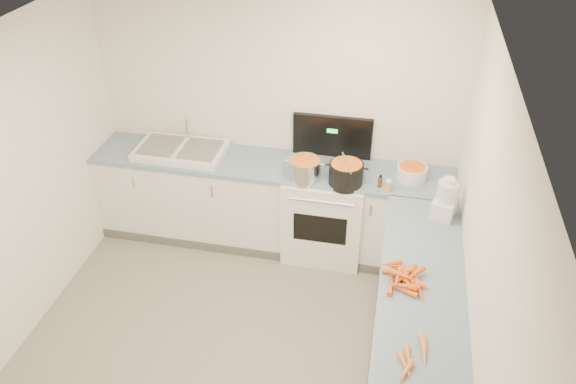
% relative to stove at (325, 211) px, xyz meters
% --- Properties ---
extents(floor, '(3.50, 4.00, 0.00)m').
position_rel_stove_xyz_m(floor, '(-0.55, -1.69, -0.47)').
color(floor, gray).
rests_on(floor, ground).
extents(ceiling, '(3.50, 4.00, 0.00)m').
position_rel_stove_xyz_m(ceiling, '(-0.55, -1.69, 2.03)').
color(ceiling, white).
rests_on(ceiling, ground).
extents(wall_back, '(3.50, 0.00, 2.50)m').
position_rel_stove_xyz_m(wall_back, '(-0.55, 0.31, 0.78)').
color(wall_back, white).
rests_on(wall_back, ground).
extents(wall_right, '(0.00, 4.00, 2.50)m').
position_rel_stove_xyz_m(wall_right, '(1.20, -1.69, 0.78)').
color(wall_right, white).
rests_on(wall_right, ground).
extents(counter_back, '(3.50, 0.62, 0.94)m').
position_rel_stove_xyz_m(counter_back, '(-0.55, 0.01, -0.00)').
color(counter_back, white).
rests_on(counter_back, ground).
extents(counter_right, '(0.62, 2.20, 0.94)m').
position_rel_stove_xyz_m(counter_right, '(0.90, -1.39, -0.00)').
color(counter_right, white).
rests_on(counter_right, ground).
extents(stove, '(0.76, 0.65, 1.36)m').
position_rel_stove_xyz_m(stove, '(0.00, 0.00, 0.00)').
color(stove, white).
rests_on(stove, ground).
extents(sink, '(0.86, 0.52, 0.31)m').
position_rel_stove_xyz_m(sink, '(-1.45, 0.02, 0.50)').
color(sink, white).
rests_on(sink, counter_back).
extents(steel_pot, '(0.34, 0.34, 0.21)m').
position_rel_stove_xyz_m(steel_pot, '(-0.18, -0.17, 0.55)').
color(steel_pot, silver).
rests_on(steel_pot, stove).
extents(black_pot, '(0.38, 0.38, 0.22)m').
position_rel_stove_xyz_m(black_pot, '(0.19, -0.17, 0.56)').
color(black_pot, black).
rests_on(black_pot, stove).
extents(wooden_spoon, '(0.13, 0.34, 0.02)m').
position_rel_stove_xyz_m(wooden_spoon, '(0.19, -0.17, 0.68)').
color(wooden_spoon, '#AD7A47').
rests_on(wooden_spoon, black_pot).
extents(mixing_bowl, '(0.33, 0.33, 0.13)m').
position_rel_stove_xyz_m(mixing_bowl, '(0.77, 0.03, 0.53)').
color(mixing_bowl, white).
rests_on(mixing_bowl, counter_back).
extents(extract_bottle, '(0.04, 0.04, 0.10)m').
position_rel_stove_xyz_m(extract_bottle, '(0.50, -0.18, 0.52)').
color(extract_bottle, '#593319').
rests_on(extract_bottle, counter_back).
extents(spice_jar, '(0.06, 0.06, 0.10)m').
position_rel_stove_xyz_m(spice_jar, '(0.58, -0.22, 0.51)').
color(spice_jar, '#E5B266').
rests_on(spice_jar, counter_back).
extents(food_processor, '(0.23, 0.26, 0.36)m').
position_rel_stove_xyz_m(food_processor, '(1.05, -0.50, 0.62)').
color(food_processor, white).
rests_on(food_processor, counter_right).
extents(carrot_pile, '(0.38, 0.37, 0.10)m').
position_rel_stove_xyz_m(carrot_pile, '(0.76, -1.37, 0.50)').
color(carrot_pile, orange).
rests_on(carrot_pile, counter_right).
extents(peeled_carrots, '(0.19, 0.42, 0.04)m').
position_rel_stove_xyz_m(peeled_carrots, '(0.84, -2.07, 0.49)').
color(peeled_carrots, orange).
rests_on(peeled_carrots, counter_right).
extents(peelings, '(0.19, 0.26, 0.01)m').
position_rel_stove_xyz_m(peelings, '(-1.67, 0.00, 0.54)').
color(peelings, tan).
rests_on(peelings, sink).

